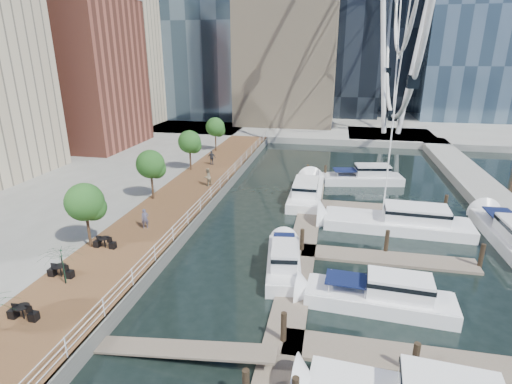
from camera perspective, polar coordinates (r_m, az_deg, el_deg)
The scene contains 16 objects.
ground at distance 23.42m, azimuth -3.01°, elevation -16.76°, with size 520.00×520.00×0.00m, color black.
boardwalk at distance 38.47m, azimuth -10.52°, elevation -1.34°, with size 6.00×60.00×1.00m, color brown.
seawall at distance 37.49m, azimuth -6.25°, elevation -1.67°, with size 0.25×60.00×1.00m, color #595954.
land_far at distance 121.17m, azimuth 9.28°, elevation 12.56°, with size 200.00×114.00×1.00m, color gray.
breakwater at distance 43.27m, azimuth 31.18°, elevation -1.56°, with size 4.00×60.00×1.00m, color gray.
pier at distance 72.15m, azimuth 18.64°, elevation 7.53°, with size 14.00×12.00×1.00m, color gray.
railing at distance 37.17m, azimuth -6.45°, elevation -0.18°, with size 0.10×60.00×1.05m, color white, non-canonical shape.
floating_docks at distance 31.40m, azimuth 16.02°, elevation -6.61°, with size 16.00×34.00×2.60m.
midrise_condos at distance 59.34m, azimuth -30.32°, elevation 16.33°, with size 19.00×67.00×28.00m.
street_trees at distance 37.43m, azimuth -14.85°, elevation 3.86°, with size 2.60×42.60×4.60m.
cafe_tables at distance 25.57m, azimuth -28.09°, elevation -12.25°, with size 2.50×13.70×0.74m.
yacht_foreground at distance 24.78m, azimuth 17.03°, elevation -15.46°, with size 2.43×9.06×2.15m, color white, non-canonical shape.
pedestrian_near at distance 31.83m, azimuth -15.58°, elevation -3.68°, with size 0.57×0.37×1.55m, color #4F4E68.
pedestrian_mid at distance 40.83m, azimuth -6.94°, elevation 2.14°, with size 0.89×0.69×1.82m, color gray.
pedestrian_far at distance 48.77m, azimuth -6.34°, elevation 4.91°, with size 1.02×0.43×1.75m, color #2F323B.
moored_yachts at distance 34.63m, azimuth 18.41°, elevation -5.28°, with size 19.63×35.16×11.50m.
Camera 1 is at (4.92, -18.35, 13.70)m, focal length 28.00 mm.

